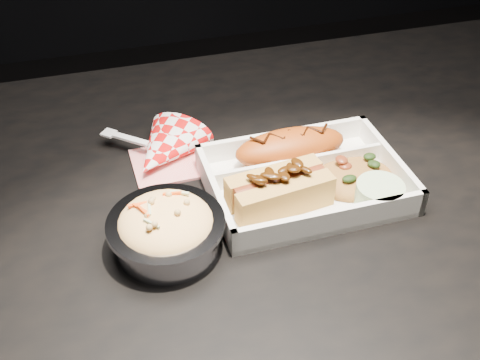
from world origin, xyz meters
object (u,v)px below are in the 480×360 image
fried_pastry (290,147)px  hotdog (279,188)px  napkin_fork (164,151)px  food_tray (304,183)px  dining_table (281,240)px  foil_coleslaw_cup (166,228)px

fried_pastry → hotdog: bearing=-118.1°
napkin_fork → food_tray: bearing=6.3°
dining_table → food_tray: bearing=-8.4°
dining_table → food_tray: size_ratio=4.76×
fried_pastry → foil_coleslaw_cup: size_ratio=1.14×
food_tray → hotdog: (-0.04, -0.03, 0.02)m
food_tray → foil_coleslaw_cup: foil_coleslaw_cup is taller
foil_coleslaw_cup → napkin_fork: 0.17m
foil_coleslaw_cup → napkin_fork: size_ratio=0.88×
food_tray → napkin_fork: (-0.16, 0.11, 0.01)m
dining_table → fried_pastry: bearing=63.1°
dining_table → food_tray: (0.03, -0.00, 0.10)m
hotdog → napkin_fork: bearing=122.8°
food_tray → hotdog: 0.06m
dining_table → napkin_fork: napkin_fork is taller
hotdog → napkin_fork: (-0.12, 0.14, -0.02)m
foil_coleslaw_cup → napkin_fork: (0.03, 0.17, -0.01)m
fried_pastry → napkin_fork: (-0.16, 0.06, -0.01)m
food_tray → napkin_fork: 0.20m
fried_pastry → napkin_fork: bearing=160.6°
food_tray → foil_coleslaw_cup: size_ratio=1.85×
fried_pastry → foil_coleslaw_cup: bearing=-149.7°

